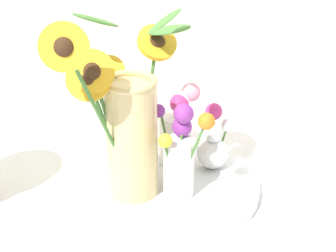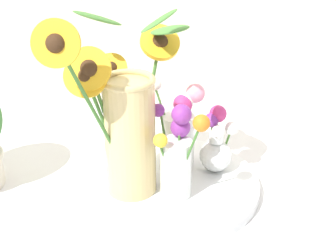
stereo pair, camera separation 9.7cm
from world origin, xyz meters
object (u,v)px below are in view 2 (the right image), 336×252
vase_small_center (177,155)px  mason_jar_sunflowers (127,120)px  serving_tray (168,184)px  vase_bulb_right (217,146)px  vase_small_back (180,129)px

vase_small_center → mason_jar_sunflowers: bearing=163.9°
serving_tray → vase_small_center: vase_small_center is taller
mason_jar_sunflowers → vase_bulb_right: bearing=17.7°
mason_jar_sunflowers → vase_small_back: (0.12, 0.10, -0.08)m
vase_small_center → vase_bulb_right: 0.14m
vase_small_center → vase_small_back: (0.02, 0.13, -0.01)m
mason_jar_sunflowers → vase_small_center: size_ratio=1.98×
serving_tray → vase_bulb_right: size_ratio=2.66×
mason_jar_sunflowers → vase_bulb_right: size_ratio=2.68×
mason_jar_sunflowers → vase_small_center: mason_jar_sunflowers is taller
vase_small_center → vase_small_back: 0.13m
serving_tray → vase_small_back: (0.03, 0.08, 0.10)m
vase_small_center → vase_bulb_right: vase_small_center is taller
vase_small_center → vase_bulb_right: bearing=43.0°
mason_jar_sunflowers → vase_small_back: size_ratio=1.95×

